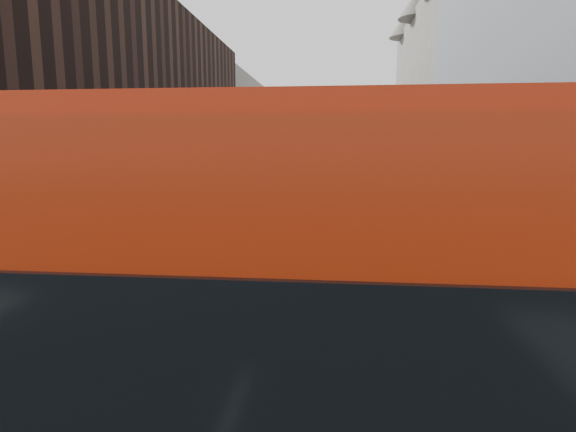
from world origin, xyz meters
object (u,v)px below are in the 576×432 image
(grey_bus, at_px, (330,169))
(car_b, at_px, (327,221))
(street_lamp, at_px, (151,152))
(car_a, at_px, (374,213))
(red_bus, at_px, (343,271))
(car_c, at_px, (348,201))

(grey_bus, relative_size, car_b, 3.10)
(street_lamp, relative_size, grey_bus, 0.60)
(car_a, bearing_deg, red_bus, -97.77)
(street_lamp, bearing_deg, grey_bus, 71.12)
(red_bus, xyz_separation_m, car_b, (-0.63, 16.43, -1.94))
(grey_bus, bearing_deg, red_bus, -85.67)
(grey_bus, distance_m, car_c, 18.84)
(car_a, bearing_deg, car_c, 101.33)
(street_lamp, distance_m, grey_bus, 27.96)
(car_a, xyz_separation_m, car_b, (-2.60, -2.00, -0.14))
(street_lamp, height_order, car_c, street_lamp)
(car_b, height_order, car_c, car_c)
(car_a, bearing_deg, grey_bus, 95.20)
(grey_bus, relative_size, car_c, 2.26)
(red_bus, height_order, car_c, red_bus)
(car_a, relative_size, car_c, 0.86)
(car_a, bearing_deg, street_lamp, -172.20)
(grey_bus, distance_m, car_a, 24.58)
(car_a, bearing_deg, car_b, -144.09)
(street_lamp, height_order, car_b, street_lamp)
(red_bus, distance_m, car_b, 16.56)
(grey_bus, height_order, car_b, grey_bus)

